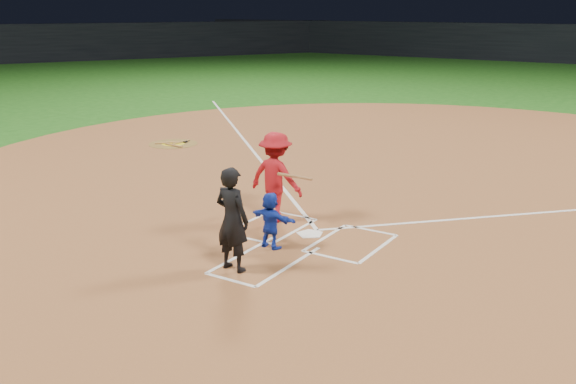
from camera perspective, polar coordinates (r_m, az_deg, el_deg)
The scene contains 14 objects.
ground at distance 13.65m, azimuth 1.96°, elevation -3.82°, with size 120.00×120.00×0.00m, color #1A5314.
home_plate_dirt at distance 18.86m, azimuth 11.19°, elevation 1.57°, with size 28.00×28.00×0.01m, color brown.
stadium_wall_left at distance 59.89m, azimuth -22.42°, elevation 12.11°, with size 1.20×60.00×3.20m, color black.
home_plate at distance 13.64m, azimuth 1.96°, elevation -3.74°, with size 0.60×0.60×0.02m, color white.
on_deck_circle at distance 22.92m, azimuth -10.16°, elevation 4.24°, with size 1.70×1.70×0.01m, color brown.
on_deck_logo at distance 22.91m, azimuth -10.17°, elevation 4.26°, with size 0.80×0.80×0.00m, color yellow.
on_deck_bat_a at distance 22.99m, azimuth -9.47°, elevation 4.41°, with size 0.06×0.06×0.84m, color olive.
on_deck_bat_b at distance 22.97m, azimuth -10.71°, elevation 4.34°, with size 0.06×0.06×0.84m, color olive.
on_deck_bat_c at distance 22.49m, azimuth -10.11°, elevation 4.12°, with size 0.06×0.06×0.84m, color #A16D3B.
bat_weight_donut at distance 23.07m, azimuth -9.13°, elevation 4.45°, with size 0.19×0.19×0.05m, color black.
catcher at distance 12.73m, azimuth -1.56°, elevation -2.53°, with size 1.07×0.34×1.15m, color #1634B9.
umpire at distance 11.59m, azimuth -4.98°, elevation -2.44°, with size 0.71×0.46×1.94m, color black.
chalk_markings at distance 18.21m, azimuth 10.38°, elevation 1.12°, with size 28.35×17.32×0.01m.
batter_at_plate at distance 14.24m, azimuth -1.10°, elevation 1.34°, with size 1.50×0.91×2.02m.
Camera 1 is at (6.42, -11.10, 4.68)m, focal length 40.00 mm.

